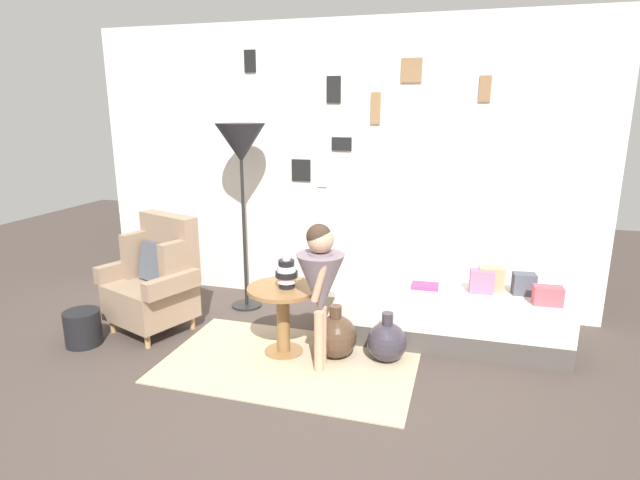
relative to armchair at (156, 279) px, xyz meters
name	(u,v)px	position (x,y,z in m)	size (l,w,h in m)	color
ground_plane	(256,400)	(1.25, -0.81, -0.44)	(12.00, 12.00, 0.00)	#423833
gallery_wall	(335,167)	(1.25, 1.14, 0.86)	(4.80, 0.12, 2.60)	silver
rug	(290,363)	(1.28, -0.28, -0.43)	(1.84, 1.14, 0.01)	tan
armchair	(156,279)	(0.00, 0.00, 0.00)	(0.88, 0.77, 0.97)	tan
daybed	(441,313)	(2.32, 0.53, -0.24)	(1.91, 0.83, 0.40)	#4C4742
pillow_head	(548,296)	(3.09, 0.42, 0.03)	(0.21, 0.12, 0.14)	#D64C56
pillow_mid	(524,284)	(2.94, 0.61, 0.05)	(0.17, 0.12, 0.17)	#474C56
pillow_back	(491,279)	(2.69, 0.63, 0.06)	(0.20, 0.12, 0.19)	tan
pillow_extra	(482,281)	(2.62, 0.56, 0.05)	(0.18, 0.12, 0.19)	gray
side_table	(283,307)	(1.18, -0.13, -0.06)	(0.54, 0.54, 0.54)	olive
vase_striped	(287,273)	(1.21, -0.13, 0.21)	(0.17, 0.17, 0.27)	black
floor_lamp	(241,149)	(0.51, 0.67, 1.05)	(0.44, 0.44, 1.71)	black
person_child	(320,279)	(1.52, -0.29, 0.24)	(0.34, 0.34, 1.08)	tan
book_on_daybed	(425,286)	(2.18, 0.54, -0.02)	(0.22, 0.16, 0.03)	#94346C
demijohn_near	(335,336)	(1.58, -0.08, -0.27)	(0.33, 0.33, 0.41)	#473323
demijohn_far	(387,342)	(1.96, -0.03, -0.29)	(0.30, 0.30, 0.38)	#332D38
magazine_basket	(83,328)	(-0.40, -0.45, -0.30)	(0.28, 0.28, 0.28)	black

